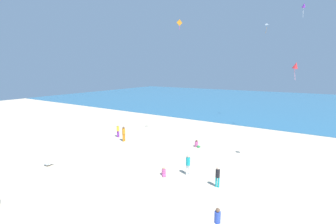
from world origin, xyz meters
TOP-DOWN VIEW (x-y plane):
  - ground_plane at (0.00, 10.00)m, footprint 120.00×120.00m
  - ocean_water at (0.00, 55.17)m, footprint 120.00×60.00m
  - beach_chair_mid_beach at (-8.87, 2.57)m, footprint 0.58×0.61m
  - person_1 at (-0.38, 13.53)m, footprint 0.65×0.46m
  - person_2 at (1.78, 7.34)m, footprint 0.43×0.43m
  - person_3 at (4.31, 6.80)m, footprint 0.32×0.32m
  - person_4 at (-9.81, 11.68)m, footprint 0.36×0.36m
  - person_5 at (5.91, 2.35)m, footprint 0.39×0.39m
  - person_6 at (-8.12, 10.87)m, footprint 0.38×0.38m
  - person_8 at (0.28, 6.28)m, footprint 0.54×0.57m
  - kite_red at (7.96, 12.51)m, footprint 0.54×0.48m
  - kite_orange at (-3.41, 15.00)m, footprint 0.41×0.56m
  - kite_purple at (7.61, 22.84)m, footprint 0.48×0.60m
  - kite_white at (2.81, 29.74)m, footprint 0.57×0.67m

SIDE VIEW (x-z plane):
  - ground_plane at x=0.00m, z-range 0.00..0.00m
  - ocean_water at x=0.00m, z-range 0.00..0.05m
  - person_8 at x=0.28m, z-range -0.09..0.57m
  - beach_chair_mid_beach at x=-8.87m, z-range -0.03..0.58m
  - person_1 at x=-0.38m, z-range -0.10..0.65m
  - person_3 at x=4.31m, z-range 0.11..1.57m
  - person_5 at x=5.91m, z-range 0.11..1.58m
  - person_4 at x=-9.81m, z-range 0.12..1.64m
  - person_2 at x=1.78m, z-range 0.12..1.73m
  - person_6 at x=-8.12m, z-range 0.13..1.84m
  - kite_red at x=7.96m, z-range 7.53..8.87m
  - kite_orange at x=-3.41m, z-range 12.32..13.36m
  - kite_white at x=2.81m, z-range 13.80..15.15m
  - kite_purple at x=7.61m, z-range 14.01..15.57m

